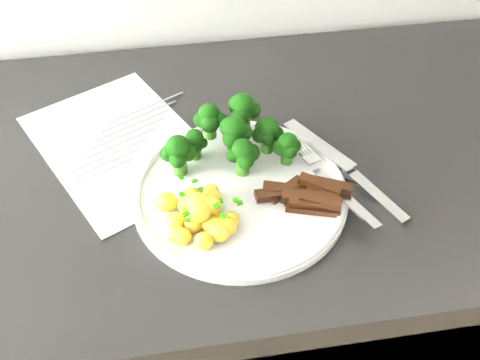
% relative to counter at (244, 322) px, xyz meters
% --- Properties ---
extents(counter, '(2.29, 0.57, 0.86)m').
position_rel_counter_xyz_m(counter, '(0.00, 0.00, 0.00)').
color(counter, black).
rests_on(counter, ground).
extents(recipe_paper, '(0.30, 0.34, 0.00)m').
position_rel_counter_xyz_m(recipe_paper, '(-0.17, 0.05, 0.43)').
color(recipe_paper, silver).
rests_on(recipe_paper, counter).
extents(plate, '(0.28, 0.28, 0.02)m').
position_rel_counter_xyz_m(plate, '(-0.02, -0.07, 0.44)').
color(plate, white).
rests_on(plate, counter).
extents(broccoli, '(0.18, 0.12, 0.07)m').
position_rel_counter_xyz_m(broccoli, '(-0.02, -0.00, 0.48)').
color(broccoli, '#2A5E16').
rests_on(broccoli, plate).
extents(potatoes, '(0.10, 0.10, 0.04)m').
position_rel_counter_xyz_m(potatoes, '(-0.07, -0.12, 0.45)').
color(potatoes, yellow).
rests_on(potatoes, plate).
extents(beef_strips, '(0.13, 0.07, 0.03)m').
position_rel_counter_xyz_m(beef_strips, '(0.06, -0.10, 0.45)').
color(beef_strips, black).
rests_on(beef_strips, plate).
extents(fork, '(0.08, 0.19, 0.02)m').
position_rel_counter_xyz_m(fork, '(0.10, -0.08, 0.45)').
color(fork, silver).
rests_on(fork, plate).
extents(knife, '(0.12, 0.21, 0.02)m').
position_rel_counter_xyz_m(knife, '(0.14, -0.08, 0.44)').
color(knife, silver).
rests_on(knife, plate).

